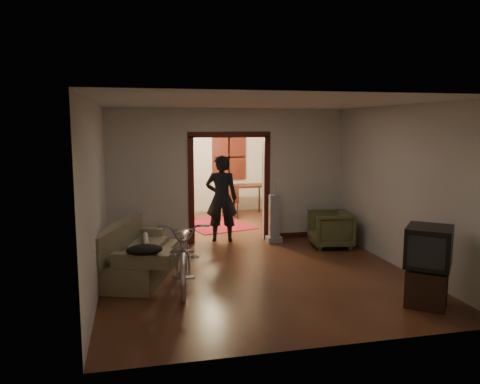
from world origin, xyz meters
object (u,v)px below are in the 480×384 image
object	(u,v)px
bicycle	(185,251)
person	(221,198)
sofa	(140,250)
armchair	(330,229)
locker	(165,186)
desk	(244,200)

from	to	relation	value
bicycle	person	world-z (taller)	person
sofa	bicycle	size ratio (longest dim) A/B	0.93
bicycle	armchair	world-z (taller)	bicycle
person	locker	distance (m)	3.31
sofa	locker	xyz separation A→B (m)	(0.75, 5.19, 0.37)
sofa	person	bearing A→B (deg)	68.41
bicycle	locker	distance (m)	5.81
armchair	desk	size ratio (longest dim) A/B	0.73
sofa	locker	size ratio (longest dim) A/B	1.19
desk	locker	bearing A→B (deg)	-175.63
sofa	armchair	distance (m)	3.93
armchair	person	distance (m)	2.34
bicycle	desk	xyz separation A→B (m)	(2.21, 5.39, -0.13)
desk	sofa	bearing A→B (deg)	-105.69
armchair	person	bearing A→B (deg)	-107.27
armchair	locker	world-z (taller)	locker
sofa	desk	xyz separation A→B (m)	(2.87, 4.77, -0.03)
bicycle	desk	world-z (taller)	bicycle
locker	sofa	bearing A→B (deg)	-88.39
bicycle	armchair	distance (m)	3.54
sofa	desk	bearing A→B (deg)	77.81
sofa	desk	size ratio (longest dim) A/B	1.73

